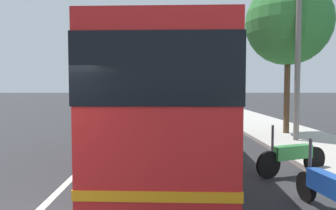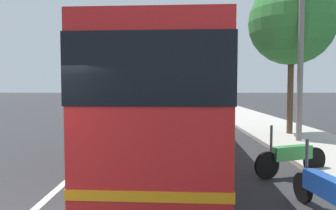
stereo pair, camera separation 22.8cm
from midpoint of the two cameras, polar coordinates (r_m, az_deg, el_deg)
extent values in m
cube|color=#B2ADA3|center=(15.27, 21.28, -4.91)|extent=(110.00, 3.60, 0.14)
cube|color=silver|center=(14.51, -8.53, -5.40)|extent=(110.00, 0.16, 0.01)
cube|color=red|center=(9.57, 0.81, 1.21)|extent=(10.22, 2.93, 2.99)
cube|color=black|center=(9.56, 0.81, 4.85)|extent=(10.26, 2.97, 1.08)
cube|color=orange|center=(9.69, 0.80, -6.16)|extent=(10.25, 2.96, 0.16)
cylinder|color=black|center=(13.00, -3.54, -4.18)|extent=(1.01, 0.35, 1.00)
cylinder|color=black|center=(12.92, 6.52, -4.24)|extent=(1.01, 0.35, 1.00)
cylinder|color=black|center=(6.72, -10.43, -11.34)|extent=(1.01, 0.35, 1.00)
cylinder|color=black|center=(6.57, 9.57, -11.68)|extent=(1.01, 0.35, 1.00)
cylinder|color=black|center=(6.75, 23.96, -13.42)|extent=(0.57, 0.16, 0.57)
cube|color=#1947A5|center=(6.07, 27.78, -12.94)|extent=(1.16, 0.39, 0.35)
cylinder|color=#4C4C51|center=(6.51, 24.61, -8.60)|extent=(0.06, 0.06, 0.70)
cylinder|color=black|center=(8.03, 18.16, -10.27)|extent=(0.32, 0.64, 0.66)
cylinder|color=black|center=(9.00, 25.49, -8.96)|extent=(0.32, 0.64, 0.66)
cube|color=#338C3F|center=(8.45, 22.08, -7.94)|extent=(0.63, 1.11, 0.33)
cylinder|color=#4C4C51|center=(7.98, 18.85, -5.98)|extent=(0.06, 0.06, 0.70)
cube|color=#2D7238|center=(27.59, -10.16, -0.16)|extent=(4.13, 1.91, 0.74)
cube|color=black|center=(27.46, -10.20, 1.14)|extent=(2.10, 1.67, 0.53)
cylinder|color=black|center=(26.18, -8.89, -0.83)|extent=(0.65, 0.25, 0.64)
cylinder|color=black|center=(26.41, -12.22, -0.83)|extent=(0.65, 0.25, 0.64)
cylinder|color=black|center=(28.83, -8.26, -0.45)|extent=(0.65, 0.25, 0.64)
cylinder|color=black|center=(29.03, -11.30, -0.45)|extent=(0.65, 0.25, 0.64)
cube|color=gray|center=(32.18, 1.62, 0.38)|extent=(4.42, 2.01, 0.74)
cube|color=black|center=(32.06, 1.63, 1.52)|extent=(2.40, 1.80, 0.55)
cylinder|color=black|center=(33.60, 0.05, 0.12)|extent=(0.65, 0.24, 0.64)
cylinder|color=black|center=(33.67, 2.96, 0.12)|extent=(0.65, 0.24, 0.64)
cylinder|color=black|center=(30.73, 0.14, -0.18)|extent=(0.65, 0.24, 0.64)
cylinder|color=black|center=(30.81, 3.33, -0.18)|extent=(0.65, 0.24, 0.64)
cylinder|color=brown|center=(14.94, 21.53, 2.11)|extent=(0.25, 0.25, 3.88)
sphere|color=#337F38|center=(15.19, 21.78, 13.69)|extent=(3.70, 3.70, 3.70)
cylinder|color=slate|center=(13.08, 23.19, 7.64)|extent=(0.21, 0.21, 6.48)
camera|label=1|loc=(0.11, -89.32, 0.04)|focal=33.92mm
camera|label=2|loc=(0.11, 90.68, -0.04)|focal=33.92mm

